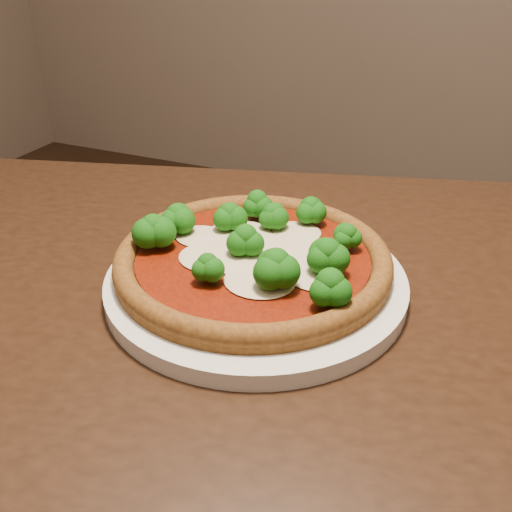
% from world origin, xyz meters
% --- Properties ---
extents(dining_table, '(1.26, 1.02, 0.75)m').
position_xyz_m(dining_table, '(0.21, -0.04, 0.64)').
color(dining_table, black).
rests_on(dining_table, floor).
extents(plate, '(0.32, 0.32, 0.02)m').
position_xyz_m(plate, '(0.18, -0.02, 0.76)').
color(plate, silver).
rests_on(plate, dining_table).
extents(pizza, '(0.29, 0.29, 0.06)m').
position_xyz_m(pizza, '(0.17, -0.01, 0.78)').
color(pizza, brown).
rests_on(pizza, plate).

